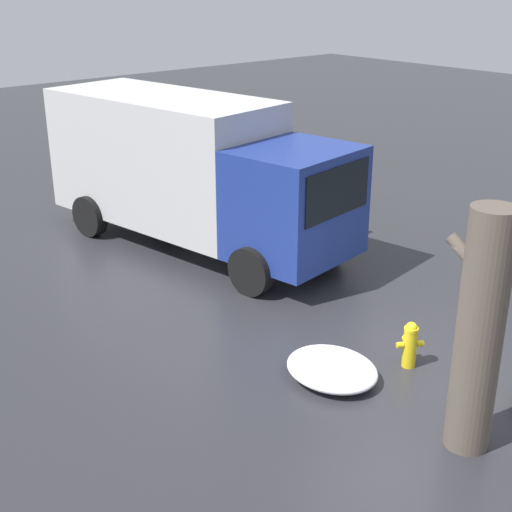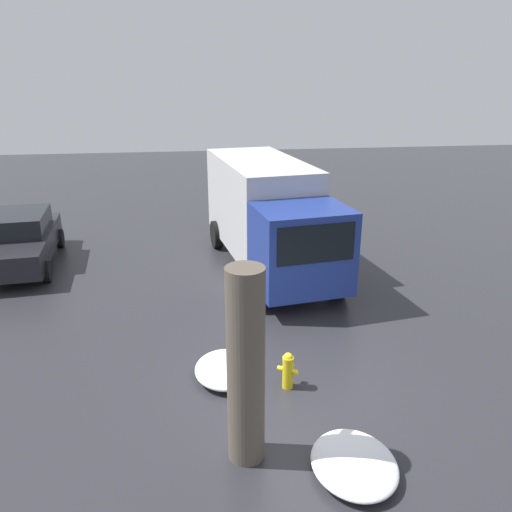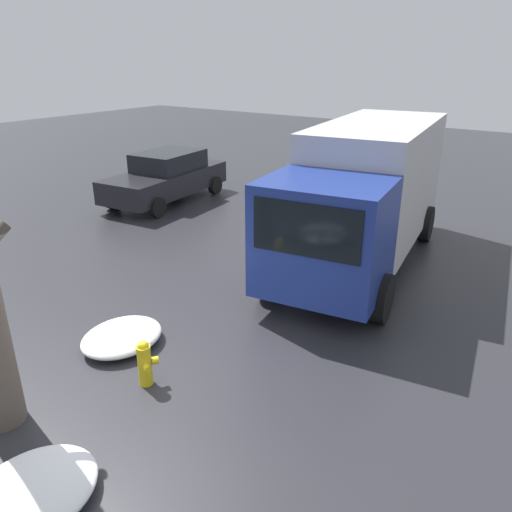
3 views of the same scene
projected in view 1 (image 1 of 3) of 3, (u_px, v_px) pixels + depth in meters
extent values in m
plane|color=#28282D|center=(408.00, 366.00, 10.53)|extent=(60.00, 60.00, 0.00)
cylinder|color=yellow|center=(410.00, 348.00, 10.42)|extent=(0.20, 0.20, 0.59)
cylinder|color=yellow|center=(411.00, 329.00, 10.30)|extent=(0.21, 0.21, 0.05)
sphere|color=yellow|center=(412.00, 328.00, 10.29)|extent=(0.17, 0.17, 0.17)
cylinder|color=yellow|center=(406.00, 339.00, 10.53)|extent=(0.14, 0.15, 0.11)
cylinder|color=yellow|center=(400.00, 345.00, 10.37)|extent=(0.13, 0.13, 0.09)
cylinder|color=yellow|center=(420.00, 343.00, 10.42)|extent=(0.13, 0.13, 0.09)
cylinder|color=brown|center=(480.00, 333.00, 8.24)|extent=(0.55, 0.55, 3.07)
cylinder|color=brown|center=(469.00, 259.00, 8.09)|extent=(0.63, 0.15, 0.51)
cube|color=navy|center=(295.00, 203.00, 13.05)|extent=(2.16, 2.45, 2.04)
cube|color=black|center=(338.00, 192.00, 12.32)|extent=(0.30, 1.84, 0.90)
cube|color=#BCBCBC|center=(164.00, 157.00, 15.06)|extent=(5.39, 2.92, 2.61)
cylinder|color=black|center=(324.00, 238.00, 14.26)|extent=(0.93, 0.41, 0.90)
cylinder|color=black|center=(251.00, 271.00, 12.71)|extent=(0.93, 0.41, 0.90)
cylinder|color=black|center=(165.00, 194.00, 17.10)|extent=(0.93, 0.41, 0.90)
cylinder|color=black|center=(90.00, 216.00, 15.55)|extent=(0.93, 0.41, 0.90)
ellipsoid|color=white|center=(332.00, 369.00, 10.16)|extent=(1.39, 1.18, 0.31)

